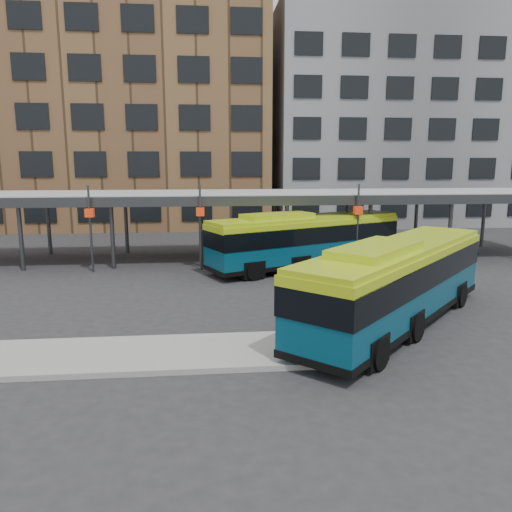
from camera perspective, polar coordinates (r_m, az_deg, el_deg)
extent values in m
plane|color=#28282B|center=(19.33, 2.48, -7.57)|extent=(120.00, 120.00, 0.00)
cube|color=gray|center=(16.56, -15.52, -10.88)|extent=(14.00, 3.00, 0.18)
cube|color=#999B9E|center=(31.33, -0.81, 7.01)|extent=(40.00, 6.00, 0.35)
cube|color=#383A3D|center=(28.36, -0.29, 6.30)|extent=(40.00, 0.15, 0.55)
cylinder|color=#383A3D|center=(30.76, -25.28, 1.96)|extent=(0.24, 0.24, 3.80)
cylinder|color=#383A3D|center=(35.47, -22.62, 3.22)|extent=(0.24, 0.24, 3.80)
cylinder|color=#383A3D|center=(29.45, -16.09, 2.23)|extent=(0.24, 0.24, 3.80)
cylinder|color=#383A3D|center=(34.34, -14.61, 3.48)|extent=(0.24, 0.24, 3.80)
cylinder|color=#383A3D|center=(28.96, -6.31, 2.45)|extent=(0.24, 0.24, 3.80)
cylinder|color=#383A3D|center=(33.91, -6.22, 3.68)|extent=(0.24, 0.24, 3.80)
cylinder|color=#383A3D|center=(29.32, 3.52, 2.60)|extent=(0.24, 0.24, 3.80)
cylinder|color=#383A3D|center=(34.22, 2.20, 3.80)|extent=(0.24, 0.24, 3.80)
cylinder|color=#383A3D|center=(30.51, 12.84, 2.67)|extent=(0.24, 0.24, 3.80)
cylinder|color=#383A3D|center=(35.25, 10.30, 3.84)|extent=(0.24, 0.24, 3.80)
cylinder|color=#383A3D|center=(32.43, 21.26, 2.67)|extent=(0.24, 0.24, 3.80)
cylinder|color=#383A3D|center=(36.92, 17.80, 3.81)|extent=(0.24, 0.24, 3.80)
cylinder|color=#383A3D|center=(39.17, 24.54, 3.73)|extent=(0.24, 0.24, 3.80)
cylinder|color=#383A3D|center=(28.81, -18.38, 2.92)|extent=(0.12, 0.12, 4.80)
cube|color=red|center=(28.71, -18.49, 4.70)|extent=(0.45, 0.45, 0.45)
cylinder|color=#383A3D|center=(28.10, -6.35, 3.22)|extent=(0.12, 0.12, 4.80)
cube|color=red|center=(27.99, -6.39, 5.05)|extent=(0.45, 0.45, 0.45)
cylinder|color=#383A3D|center=(29.38, 11.52, 3.40)|extent=(0.12, 0.12, 4.80)
cube|color=red|center=(29.28, 11.58, 5.15)|extent=(0.45, 0.45, 0.45)
cube|color=brown|center=(50.92, -14.49, 16.06)|extent=(26.00, 14.00, 22.00)
cube|color=slate|center=(53.63, 15.24, 14.67)|extent=(24.00, 14.00, 20.00)
cube|color=navy|center=(19.28, 15.81, -3.07)|extent=(10.09, 10.46, 2.51)
cube|color=black|center=(19.17, 15.89, -1.62)|extent=(10.16, 10.54, 0.95)
cube|color=#A8C614|center=(19.00, 16.02, 0.89)|extent=(10.01, 10.39, 0.20)
cube|color=#A8C614|center=(17.15, 13.54, 0.64)|extent=(4.07, 4.15, 0.35)
cube|color=black|center=(19.57, 15.64, -6.29)|extent=(10.17, 10.55, 0.24)
cylinder|color=black|center=(22.87, 22.33, -4.16)|extent=(0.91, 0.93, 1.00)
cylinder|color=black|center=(23.60, 16.62, -3.34)|extent=(0.91, 0.93, 1.00)
cylinder|color=black|center=(18.08, 17.79, -7.75)|extent=(0.91, 0.93, 1.00)
cylinder|color=black|center=(18.99, 10.82, -6.51)|extent=(0.91, 0.93, 1.00)
cylinder|color=black|center=(15.44, 13.85, -10.77)|extent=(0.91, 0.93, 1.00)
cylinder|color=black|center=(16.49, 5.98, -9.08)|extent=(0.91, 0.93, 1.00)
cube|color=navy|center=(28.74, 5.73, 1.72)|extent=(11.68, 7.13, 2.45)
cube|color=black|center=(28.67, 5.75, 2.69)|extent=(11.75, 7.21, 0.93)
cube|color=#A8C614|center=(28.56, 5.78, 4.34)|extent=(11.64, 7.05, 0.20)
cube|color=#A8C614|center=(27.44, 2.47, 4.53)|extent=(4.29, 3.24, 0.34)
cube|color=black|center=(28.94, 5.69, -0.44)|extent=(11.76, 7.21, 0.23)
cylinder|color=black|center=(30.50, 12.97, -0.03)|extent=(1.01, 0.68, 0.98)
cylinder|color=black|center=(32.24, 10.08, 0.67)|extent=(1.01, 0.68, 0.98)
cylinder|color=black|center=(27.31, 5.16, -1.05)|extent=(1.01, 0.68, 0.98)
cylinder|color=black|center=(29.24, 2.45, -0.22)|extent=(1.01, 0.68, 0.98)
cylinder|color=black|center=(25.75, -0.17, -1.74)|extent=(1.01, 0.68, 0.98)
cylinder|color=black|center=(27.79, -2.64, -0.81)|extent=(1.01, 0.68, 0.98)
imported|color=slate|center=(33.14, 18.40, 0.44)|extent=(1.64, 0.62, 0.85)
imported|color=slate|center=(33.59, 19.64, 0.58)|extent=(1.64, 0.87, 0.95)
imported|color=slate|center=(33.79, 20.73, 0.49)|extent=(1.67, 0.65, 0.87)
imported|color=slate|center=(34.36, 21.04, 0.77)|extent=(1.78, 1.03, 1.03)
imported|color=slate|center=(34.40, 22.61, 0.61)|extent=(1.93, 1.14, 0.96)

